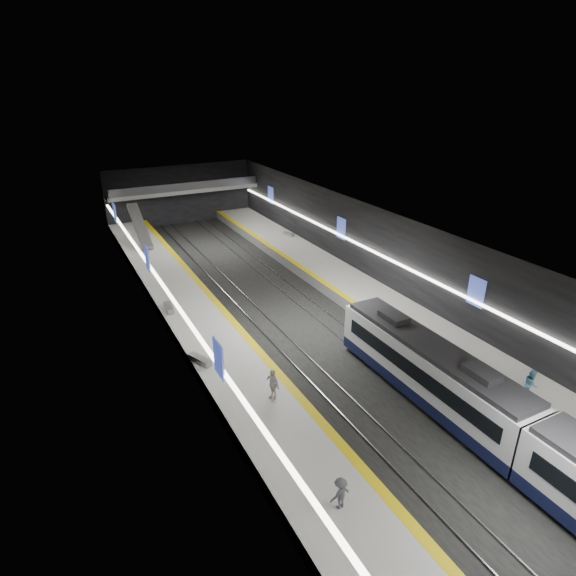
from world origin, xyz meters
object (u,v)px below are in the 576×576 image
bench_left_far (169,308)px  passenger_right_b (531,384)px  bench_left_near (200,360)px  passenger_left_a (273,384)px  escalator (140,226)px  passenger_left_b (340,494)px  bench_right_far (289,234)px  train (534,443)px

bench_left_far → passenger_right_b: passenger_right_b is taller
bench_left_near → bench_left_far: 8.96m
passenger_right_b → passenger_left_a: (-13.85, 7.08, 0.03)m
passenger_right_b → passenger_left_a: passenger_left_a is taller
escalator → passenger_left_b: size_ratio=4.93×
passenger_left_a → bench_left_near: bearing=-166.0°
bench_left_far → passenger_left_b: 23.50m
bench_right_far → passenger_left_a: 32.53m
bench_left_near → bench_right_far: (18.52, 22.65, -0.04)m
train → passenger_left_a: bearing=130.8°
bench_right_far → passenger_left_a: bearing=-134.0°
escalator → passenger_left_b: 43.01m
train → bench_left_far: 28.10m
escalator → passenger_left_b: (-0.08, -43.00, -1.09)m
bench_left_near → passenger_left_a: size_ratio=0.96×
bench_left_far → train: bearing=-61.5°
bench_left_far → passenger_left_a: passenger_left_a is taller
escalator → bench_left_far: (-1.81, -19.58, -1.67)m
bench_right_far → passenger_left_a: (-15.80, -28.43, 0.80)m
bench_left_near → bench_left_far: (0.19, 8.96, -0.00)m
train → bench_left_far: train is taller
bench_left_far → escalator: bearing=88.3°
escalator → bench_left_near: (-2.00, -28.54, -1.67)m
escalator → bench_left_far: escalator is taller
train → passenger_left_b: train is taller
passenger_left_a → passenger_left_b: passenger_left_a is taller
passenger_right_b → train: bearing=178.0°
escalator → passenger_left_b: escalator is taller
bench_left_near → passenger_right_b: bearing=-61.0°
bench_left_far → bench_right_far: bearing=40.3°
bench_left_near → bench_right_far: bench_left_near is taller
escalator → bench_left_far: size_ratio=4.25×
escalator → passenger_left_a: 34.34m
bench_right_far → passenger_right_b: bearing=-108.0°
passenger_left_a → passenger_left_b: 8.72m
bench_left_near → passenger_left_b: passenger_left_b is taller
train → bench_right_far: (6.52, 39.16, -1.00)m
bench_left_near → passenger_left_b: bearing=-105.6°
bench_left_near → passenger_right_b: 20.99m
bench_left_near → passenger_left_b: size_ratio=1.17×
passenger_right_b → passenger_left_b: passenger_right_b is taller
escalator → bench_right_far: size_ratio=5.05×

